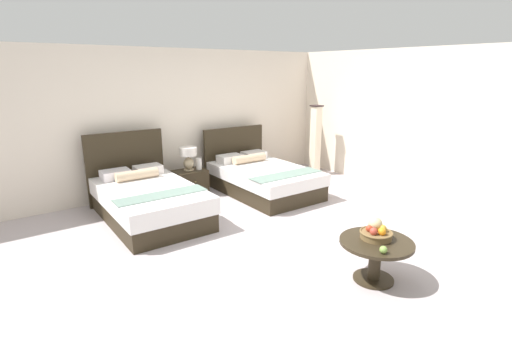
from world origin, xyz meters
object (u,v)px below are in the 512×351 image
(bed_near_window, at_px, (148,199))
(table_lamp, at_px, (188,156))
(vase, at_px, (199,164))
(coffee_table, at_px, (376,252))
(fruit_bowl, at_px, (376,231))
(floor_lamp_corner, at_px, (315,141))
(nightstand, at_px, (190,183))
(loose_apple, at_px, (383,250))
(bed_near_corner, at_px, (262,178))

(bed_near_window, height_order, table_lamp, bed_near_window)
(vase, bearing_deg, coffee_table, -88.65)
(fruit_bowl, relative_size, floor_lamp_corner, 0.23)
(floor_lamp_corner, bearing_deg, fruit_bowl, -126.19)
(bed_near_window, xyz_separation_m, nightstand, (1.01, 0.60, -0.06))
(fruit_bowl, relative_size, loose_apple, 4.52)
(nightstand, distance_m, floor_lamp_corner, 2.88)
(table_lamp, distance_m, fruit_bowl, 3.74)
(nightstand, relative_size, loose_apple, 7.40)
(bed_near_corner, bearing_deg, fruit_bowl, -105.06)
(table_lamp, height_order, fruit_bowl, table_lamp)
(fruit_bowl, bearing_deg, vase, 92.21)
(coffee_table, xyz_separation_m, floor_lamp_corner, (2.56, 3.49, 0.40))
(fruit_bowl, height_order, floor_lamp_corner, floor_lamp_corner)
(bed_near_corner, bearing_deg, floor_lamp_corner, 11.06)
(loose_apple, bearing_deg, coffee_table, 49.03)
(fruit_bowl, bearing_deg, coffee_table, -134.24)
(bed_near_corner, distance_m, table_lamp, 1.38)
(bed_near_corner, height_order, floor_lamp_corner, floor_lamp_corner)
(coffee_table, bearing_deg, floor_lamp_corner, 53.67)
(loose_apple, relative_size, floor_lamp_corner, 0.05)
(vase, distance_m, coffee_table, 3.73)
(floor_lamp_corner, bearing_deg, vase, 174.97)
(vase, relative_size, fruit_bowl, 0.61)
(nightstand, xyz_separation_m, floor_lamp_corner, (2.82, -0.27, 0.50))
(nightstand, distance_m, fruit_bowl, 3.73)
(bed_near_window, xyz_separation_m, floor_lamp_corner, (3.83, 0.33, 0.44))
(vase, height_order, fruit_bowl, vase)
(bed_near_corner, height_order, vase, bed_near_corner)
(bed_near_window, bearing_deg, floor_lamp_corner, 4.87)
(coffee_table, xyz_separation_m, loose_apple, (-0.18, -0.21, 0.16))
(bed_near_window, height_order, vase, bed_near_window)
(bed_near_window, xyz_separation_m, loose_apple, (1.08, -3.37, 0.20))
(bed_near_window, relative_size, coffee_table, 2.73)
(table_lamp, xyz_separation_m, fruit_bowl, (0.31, -3.72, -0.19))
(loose_apple, distance_m, floor_lamp_corner, 4.61)
(table_lamp, relative_size, fruit_bowl, 1.19)
(coffee_table, relative_size, floor_lamp_corner, 0.52)
(nightstand, distance_m, vase, 0.38)
(table_lamp, height_order, floor_lamp_corner, floor_lamp_corner)
(vase, bearing_deg, loose_apple, -91.41)
(fruit_bowl, xyz_separation_m, loose_apple, (-0.24, -0.27, -0.03))
(table_lamp, xyz_separation_m, vase, (0.17, -0.06, -0.15))
(nightstand, xyz_separation_m, loose_apple, (0.07, -3.97, 0.26))
(nightstand, bearing_deg, floor_lamp_corner, -5.54)
(vase, height_order, loose_apple, vase)
(bed_near_window, distance_m, nightstand, 1.17)
(fruit_bowl, bearing_deg, nightstand, 94.79)
(bed_near_window, distance_m, vase, 1.33)
(bed_near_corner, bearing_deg, table_lamp, 151.53)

